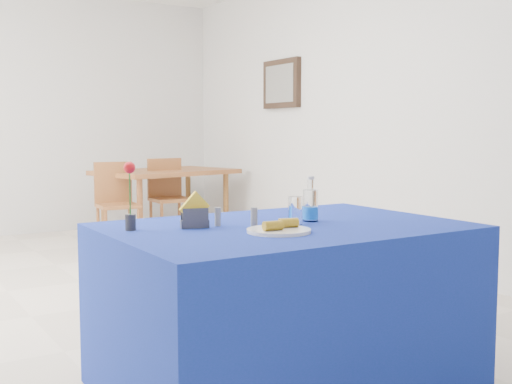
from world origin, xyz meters
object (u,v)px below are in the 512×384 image
Objects in this scene: chair_bg_right at (168,192)px; chair_bg_left at (116,198)px; blue_table at (285,306)px; plate at (279,231)px; water_bottle at (310,206)px; oak_table at (166,177)px.

chair_bg_left is at bearing -160.40° from chair_bg_right.
chair_bg_left reaches higher than blue_table.
water_bottle reaches higher than plate.
chair_bg_right is (1.42, 4.32, -0.25)m from plate.
blue_table is (0.15, 0.17, -0.39)m from plate.
blue_table is at bearing 48.54° from plate.
blue_table is 0.97× the size of oak_table.
water_bottle reaches higher than chair_bg_left.
water_bottle is at bearing -102.11° from chair_bg_right.
water_bottle reaches higher than blue_table.
chair_bg_right reaches higher than chair_bg_left.
water_bottle is 4.42m from oak_table.
chair_bg_right is (-0.05, -0.15, -0.16)m from oak_table.
chair_bg_left is at bearing -153.81° from oak_table.
chair_bg_left is at bearing 79.81° from plate.
plate is at bearing -147.14° from water_bottle.
water_bottle is at bearing 11.81° from blue_table.
oak_table is at bearing 76.05° from chair_bg_right.
chair_bg_right is at bearing 21.80° from chair_bg_left.
chair_bg_right reaches higher than oak_table.
chair_bg_right is at bearing -106.76° from oak_table.
blue_table is 1.83× the size of chair_bg_left.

